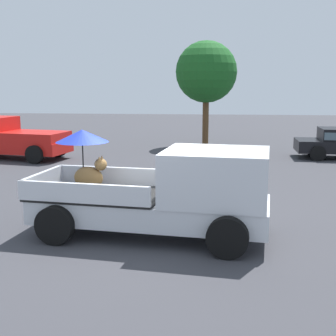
# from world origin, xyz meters

# --- Properties ---
(ground_plane) EXTENTS (80.00, 80.00, 0.00)m
(ground_plane) POSITION_xyz_m (0.00, 0.00, 0.00)
(ground_plane) COLOR #38383D
(pickup_truck_main) EXTENTS (5.24, 2.75, 2.22)m
(pickup_truck_main) POSITION_xyz_m (0.41, -0.04, 0.96)
(pickup_truck_main) COLOR black
(pickup_truck_main) RESTS_ON ground
(pickup_truck_red) EXTENTS (5.05, 2.86, 1.80)m
(pickup_truck_red) POSITION_xyz_m (-7.57, 9.67, 0.87)
(pickup_truck_red) COLOR black
(pickup_truck_red) RESTS_ON ground
(tree_by_lot) EXTENTS (3.16, 3.16, 5.42)m
(tree_by_lot) POSITION_xyz_m (0.90, 14.53, 3.82)
(tree_by_lot) COLOR brown
(tree_by_lot) RESTS_ON ground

